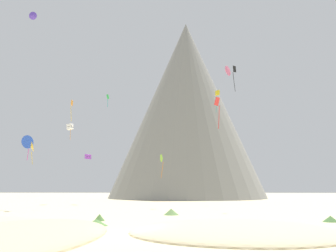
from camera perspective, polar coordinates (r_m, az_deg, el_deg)
ground_plane at (r=31.29m, az=-4.79°, el=-15.74°), size 400.00×400.00×0.00m
dune_foreground_left at (r=30.62m, az=-22.65°, el=-15.25°), size 14.35×27.19×2.02m
dune_midground at (r=32.61m, az=9.93°, el=-15.36°), size 22.30×21.45×1.94m
bush_low_patch at (r=52.28m, az=0.48°, el=-12.54°), size 2.87×2.87×0.85m
bush_mid_center at (r=45.71m, az=22.84°, el=-12.50°), size 2.17×2.17×0.66m
bush_far_left at (r=38.85m, az=-10.54°, el=-13.80°), size 2.83×2.83×0.64m
bush_near_right at (r=44.17m, az=-10.07°, el=-13.13°), size 1.48×1.48×0.77m
rock_massif at (r=128.06m, az=2.37°, el=1.75°), size 66.53×66.53×59.31m
kite_blue_low at (r=71.64m, az=-20.05°, el=-2.24°), size 1.64×2.06×4.37m
kite_gold_low at (r=68.27m, az=-19.48°, el=-2.92°), size 1.40×1.87×3.82m
kite_rainbow_high at (r=82.17m, az=8.87°, el=8.08°), size 1.72×2.07×2.21m
kite_yellow_mid at (r=89.53m, az=7.29°, el=4.49°), size 1.01×0.89×5.30m
kite_white_mid at (r=92.33m, az=-14.25°, el=-0.11°), size 1.49×1.42×3.74m
kite_black_mid at (r=69.78m, az=9.76°, el=7.70°), size 0.65×0.52×4.66m
kite_lime_low at (r=69.60m, az=-0.88°, el=-4.80°), size 0.87×1.44×4.32m
kite_indigo_high at (r=65.19m, az=-19.34°, el=15.12°), size 1.23×0.52×1.25m
kite_violet_low at (r=87.96m, az=-11.72°, el=-4.45°), size 1.51×1.50×1.16m
kite_green_mid at (r=92.00m, az=-8.87°, el=4.05°), size 0.77×0.40×3.05m
kite_red_mid at (r=50.34m, az=7.32°, el=2.98°), size 0.82×0.86×4.14m
kite_orange_mid at (r=74.49m, az=-14.01°, el=2.95°), size 0.33×1.17×4.08m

